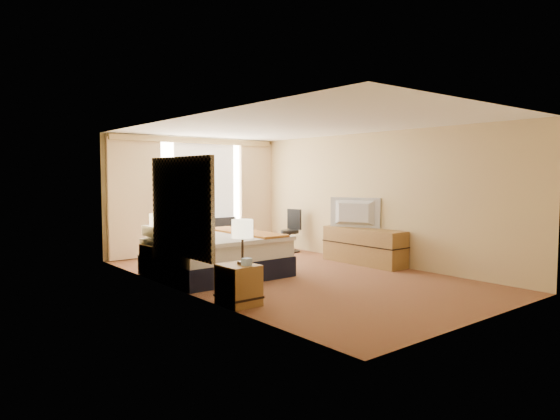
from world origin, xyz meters
TOP-DOWN VIEW (x-y plane):
  - floor at (0.00, 0.00)m, footprint 4.20×7.00m
  - ceiling at (0.00, 0.00)m, footprint 4.20×7.00m
  - wall_back at (0.00, 3.50)m, footprint 4.20×0.02m
  - wall_front at (0.00, -3.50)m, footprint 4.20×0.02m
  - wall_left at (-2.10, 0.00)m, footprint 0.02×7.00m
  - wall_right at (2.10, 0.00)m, footprint 0.02×7.00m
  - headboard at (-2.06, 0.20)m, footprint 0.06×1.85m
  - nightstand_left at (-1.87, -1.05)m, footprint 0.45×0.52m
  - nightstand_right at (-1.87, 1.45)m, footprint 0.45×0.52m
  - media_dresser at (1.83, 0.00)m, footprint 0.50×1.80m
  - window at (0.25, 3.47)m, footprint 2.30×0.02m
  - curtains at (-0.00, 3.39)m, footprint 4.12×0.19m
  - bed at (-1.06, 0.85)m, footprint 2.07×1.90m
  - loveseat at (0.36, 3.04)m, footprint 1.24×0.68m
  - floor_lamp at (-1.18, 2.34)m, footprint 0.21×0.21m
  - desk_chair at (1.73, 2.11)m, footprint 0.47×0.47m
  - lamp_left at (-1.82, -1.07)m, footprint 0.29×0.29m
  - lamp_right at (-1.89, 1.40)m, footprint 0.26×0.26m
  - tissue_box at (-1.82, -1.18)m, footprint 0.11×0.11m
  - telephone at (-1.81, 1.45)m, footprint 0.18×0.15m
  - television at (1.78, 0.24)m, footprint 0.54×1.01m

SIDE VIEW (x-z plane):
  - floor at x=0.00m, z-range -0.01..0.01m
  - loveseat at x=0.36m, z-range -0.13..0.64m
  - nightstand_left at x=-1.87m, z-range 0.00..0.55m
  - nightstand_right at x=-1.87m, z-range 0.00..0.55m
  - media_dresser at x=1.83m, z-range 0.00..0.70m
  - bed at x=-1.06m, z-range -0.13..0.87m
  - desk_chair at x=1.73m, z-range -0.05..0.92m
  - telephone at x=-1.81m, z-range 0.55..0.61m
  - tissue_box at x=-1.82m, z-range 0.55..0.65m
  - lamp_right at x=-1.89m, z-range 0.70..1.24m
  - television at x=1.78m, z-range 0.70..1.30m
  - lamp_left at x=-1.82m, z-range 0.72..1.32m
  - floor_lamp at x=-1.18m, z-range 0.35..2.05m
  - headboard at x=-2.06m, z-range 0.53..2.03m
  - wall_back at x=0.00m, z-range 0.00..2.60m
  - wall_front at x=0.00m, z-range 0.00..2.60m
  - wall_left at x=-2.10m, z-range 0.00..2.60m
  - wall_right at x=2.10m, z-range 0.00..2.60m
  - window at x=0.25m, z-range 0.17..2.47m
  - curtains at x=0.00m, z-range 0.13..2.69m
  - ceiling at x=0.00m, z-range 2.59..2.61m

